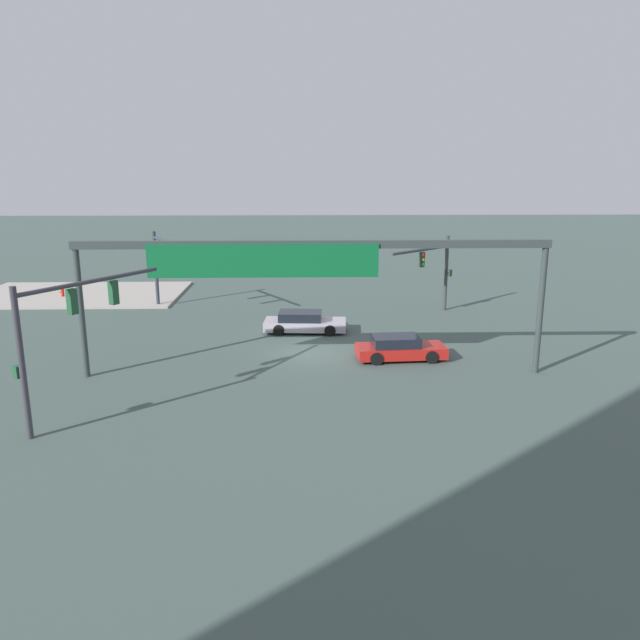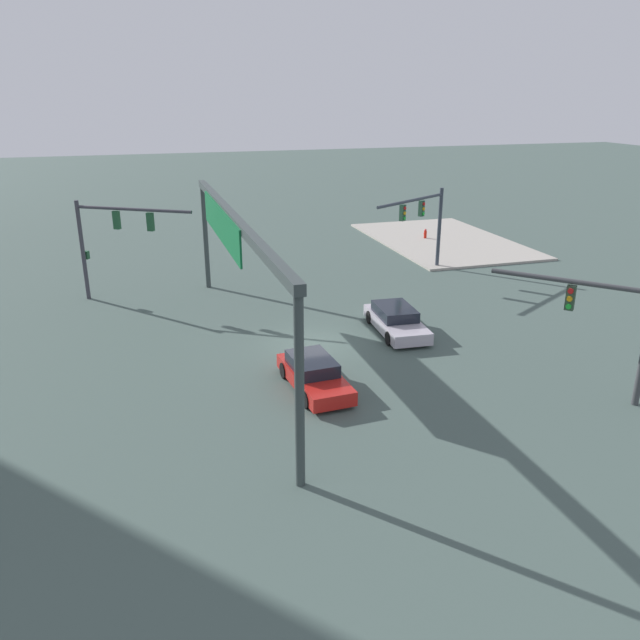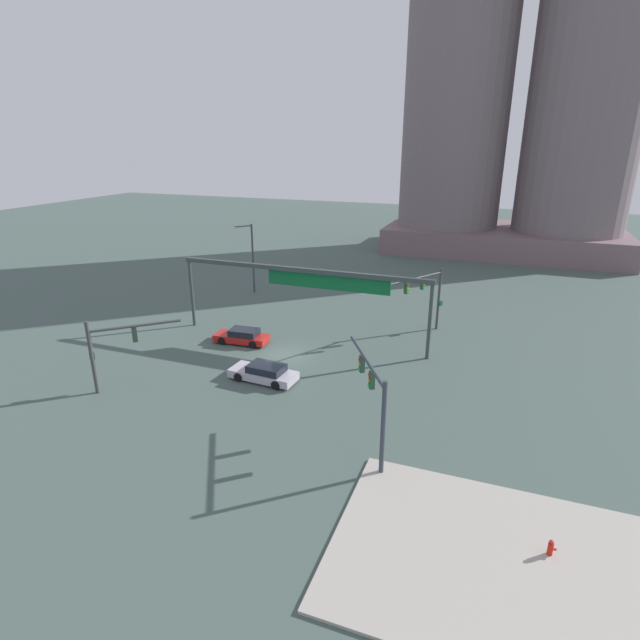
{
  "view_description": "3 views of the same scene",
  "coord_description": "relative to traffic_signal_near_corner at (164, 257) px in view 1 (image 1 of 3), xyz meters",
  "views": [
    {
      "loc": [
        0.45,
        30.39,
        9.26
      ],
      "look_at": [
        -0.33,
        2.47,
        2.39
      ],
      "focal_mm": 34.54,
      "sensor_mm": 36.0,
      "label": 1
    },
    {
      "loc": [
        -25.7,
        7.31,
        10.91
      ],
      "look_at": [
        -1.62,
        0.04,
        1.76
      ],
      "focal_mm": 35.44,
      "sensor_mm": 36.0,
      "label": 2
    },
    {
      "loc": [
        15.03,
        -32.33,
        15.78
      ],
      "look_at": [
        2.68,
        0.59,
        3.06
      ],
      "focal_mm": 28.14,
      "sensor_mm": 36.0,
      "label": 3
    }
  ],
  "objects": [
    {
      "name": "overhead_sign_gantry",
      "position": [
        -9.02,
        13.42,
        1.59
      ],
      "size": [
        21.2,
        0.43,
        6.21
      ],
      "color": "#36403F",
      "rests_on": "ground"
    },
    {
      "name": "traffic_signal_opposite_side",
      "position": [
        -17.74,
        1.07,
        -0.42
      ],
      "size": [
        4.65,
        4.08,
        5.01
      ],
      "rotation": [
        0.0,
        0.0,
        0.74
      ],
      "color": "#3B3D40",
      "rests_on": "ground"
    },
    {
      "name": "sedan_car_waiting_far",
      "position": [
        -9.17,
        5.7,
        -3.09
      ],
      "size": [
        4.83,
        2.17,
        1.21
      ],
      "rotation": [
        0.0,
        0.0,
        3.08
      ],
      "color": "#B5ADBA",
      "rests_on": "ground"
    },
    {
      "name": "traffic_signal_cross_street",
      "position": [
        -0.36,
        18.53,
        0.19
      ],
      "size": [
        3.88,
        5.82,
        5.46
      ],
      "rotation": [
        0.0,
        0.0,
        -2.11
      ],
      "color": "#3B3A44",
      "rests_on": "ground"
    },
    {
      "name": "fire_hydrant_on_curb",
      "position": [
        8.55,
        -4.39,
        -3.18
      ],
      "size": [
        0.33,
        0.22,
        0.71
      ],
      "color": "red",
      "rests_on": "sidewalk_corner"
    },
    {
      "name": "sedan_car_approaching",
      "position": [
        -13.91,
        11.19,
        -3.09
      ],
      "size": [
        4.52,
        2.04,
        1.21
      ],
      "rotation": [
        0.0,
        0.0,
        3.21
      ],
      "color": "red",
      "rests_on": "ground"
    },
    {
      "name": "traffic_signal_near_corner",
      "position": [
        0.0,
        0.0,
        0.0
      ],
      "size": [
        3.57,
        5.83,
        5.17
      ],
      "rotation": [
        0.0,
        0.0,
        2.11
      ],
      "color": "#323A45",
      "rests_on": "ground"
    },
    {
      "name": "sidewalk_corner",
      "position": [
        7.7,
        -5.48,
        -3.59
      ],
      "size": [
        15.19,
        9.61,
        0.15
      ],
      "primitive_type": "cube",
      "color": "#AAA398",
      "rests_on": "ground"
    },
    {
      "name": "ground_plane",
      "position": [
        -9.59,
        10.08,
        -3.66
      ],
      "size": [
        195.44,
        195.44,
        0.0
      ],
      "primitive_type": "plane",
      "color": "#445750"
    }
  ]
}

